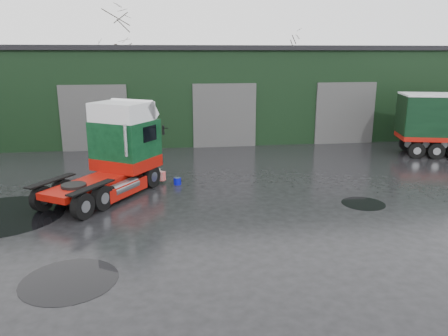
{
  "coord_description": "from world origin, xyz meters",
  "views": [
    {
      "loc": [
        -1.87,
        -13.28,
        5.84
      ],
      "look_at": [
        0.31,
        2.23,
        1.7
      ],
      "focal_mm": 35.0,
      "sensor_mm": 36.0,
      "label": 1
    }
  ],
  "objects_px": {
    "hero_tractor": "(99,153)",
    "tree_back_b": "(281,74)",
    "tree_back_a": "(117,65)",
    "wash_bucket": "(177,181)",
    "warehouse": "(213,89)"
  },
  "relations": [
    {
      "from": "hero_tractor",
      "to": "tree_back_a",
      "type": "relative_size",
      "value": 0.65
    },
    {
      "from": "hero_tractor",
      "to": "tree_back_b",
      "type": "distance_m",
      "value": 29.39
    },
    {
      "from": "wash_bucket",
      "to": "tree_back_b",
      "type": "height_order",
      "value": "tree_back_b"
    },
    {
      "from": "hero_tractor",
      "to": "tree_back_b",
      "type": "xyz_separation_m",
      "value": [
        14.5,
        25.5,
        1.82
      ]
    },
    {
      "from": "warehouse",
      "to": "hero_tractor",
      "type": "bearing_deg",
      "value": -112.75
    },
    {
      "from": "wash_bucket",
      "to": "hero_tractor",
      "type": "bearing_deg",
      "value": -155.03
    },
    {
      "from": "wash_bucket",
      "to": "warehouse",
      "type": "bearing_deg",
      "value": 76.7
    },
    {
      "from": "warehouse",
      "to": "tree_back_b",
      "type": "height_order",
      "value": "tree_back_b"
    },
    {
      "from": "tree_back_b",
      "to": "hero_tractor",
      "type": "bearing_deg",
      "value": -119.62
    },
    {
      "from": "wash_bucket",
      "to": "tree_back_b",
      "type": "relative_size",
      "value": 0.04
    },
    {
      "from": "tree_back_a",
      "to": "wash_bucket",
      "type": "bearing_deg",
      "value": -78.96
    },
    {
      "from": "wash_bucket",
      "to": "tree_back_a",
      "type": "xyz_separation_m",
      "value": [
        -4.69,
        24.02,
        4.59
      ]
    },
    {
      "from": "wash_bucket",
      "to": "tree_back_b",
      "type": "xyz_separation_m",
      "value": [
        11.31,
        24.02,
        3.59
      ]
    },
    {
      "from": "wash_bucket",
      "to": "tree_back_a",
      "type": "relative_size",
      "value": 0.04
    },
    {
      "from": "warehouse",
      "to": "hero_tractor",
      "type": "relative_size",
      "value": 5.22
    }
  ]
}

